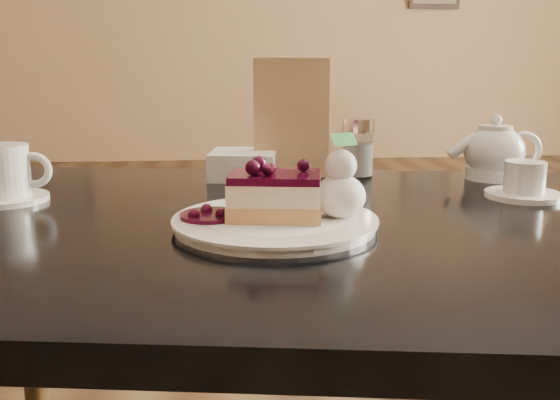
{
  "coord_description": "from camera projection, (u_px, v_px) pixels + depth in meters",
  "views": [
    {
      "loc": [
        -0.04,
        -0.61,
        0.88
      ],
      "look_at": [
        0.02,
        0.04,
        0.74
      ],
      "focal_mm": 40.0,
      "sensor_mm": 36.0,
      "label": 1
    }
  ],
  "objects": [
    {
      "name": "main_table",
      "position": [
        278.0,
        272.0,
        0.81
      ],
      "size": [
        1.19,
        0.88,
        0.69
      ],
      "rotation": [
        0.0,
        0.0,
        -0.14
      ],
      "color": "black",
      "rests_on": "ground"
    },
    {
      "name": "dessert_plate",
      "position": [
        275.0,
        223.0,
        0.75
      ],
      "size": [
        0.24,
        0.24,
        0.01
      ],
      "primitive_type": "cylinder",
      "color": "white",
      "rests_on": "main_table"
    },
    {
      "name": "cheesecake_slice",
      "position": [
        275.0,
        196.0,
        0.74
      ],
      "size": [
        0.12,
        0.09,
        0.05
      ],
      "rotation": [
        0.0,
        0.0,
        -0.14
      ],
      "color": "tan",
      "rests_on": "dessert_plate"
    },
    {
      "name": "whipped_cream",
      "position": [
        340.0,
        196.0,
        0.75
      ],
      "size": [
        0.06,
        0.06,
        0.05
      ],
      "color": "white",
      "rests_on": "dessert_plate"
    },
    {
      "name": "berry_sauce",
      "position": [
        210.0,
        216.0,
        0.75
      ],
      "size": [
        0.07,
        0.07,
        0.01
      ],
      "primitive_type": "cylinder",
      "color": "black",
      "rests_on": "dessert_plate"
    },
    {
      "name": "coffee_set",
      "position": [
        5.0,
        176.0,
        0.88
      ],
      "size": [
        0.13,
        0.12,
        0.08
      ],
      "color": "white",
      "rests_on": "main_table"
    },
    {
      "name": "tea_set",
      "position": [
        499.0,
        159.0,
        1.02
      ],
      "size": [
        0.15,
        0.25,
        0.1
      ],
      "color": "white",
      "rests_on": "main_table"
    },
    {
      "name": "menu_card",
      "position": [
        292.0,
        118.0,
        1.07
      ],
      "size": [
        0.13,
        0.05,
        0.2
      ],
      "primitive_type": "cube",
      "rotation": [
        0.0,
        0.0,
        -0.14
      ],
      "color": "beige",
      "rests_on": "main_table"
    },
    {
      "name": "sugar_shaker",
      "position": [
        358.0,
        147.0,
        1.07
      ],
      "size": [
        0.05,
        0.05,
        0.1
      ],
      "color": "white",
      "rests_on": "main_table"
    },
    {
      "name": "napkin_stack",
      "position": [
        244.0,
        165.0,
        1.06
      ],
      "size": [
        0.12,
        0.12,
        0.05
      ],
      "primitive_type": "cube",
      "rotation": [
        0.0,
        0.0,
        -0.14
      ],
      "color": "white",
      "rests_on": "main_table"
    }
  ]
}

